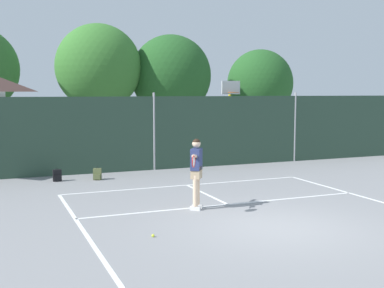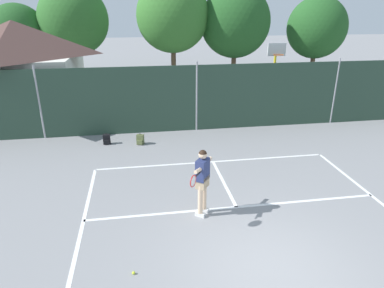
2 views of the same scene
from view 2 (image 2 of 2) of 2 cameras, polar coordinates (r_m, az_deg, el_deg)
ground_plane at (r=7.86m, az=12.68°, el=-19.79°), size 120.00×120.00×0.00m
court_markings at (r=8.31m, az=11.02°, el=-16.93°), size 8.30×11.10×0.01m
chainlink_fence at (r=15.06m, az=0.77°, el=7.60°), size 26.09×0.09×3.03m
basketball_hoop at (r=17.67m, az=13.60°, el=12.02°), size 0.90×0.67×3.55m
clubhouse_building at (r=18.43m, az=-26.72°, el=10.95°), size 5.56×5.50×4.61m
treeline_backdrop at (r=26.29m, az=-1.80°, el=19.53°), size 26.17×4.67×7.14m
tennis_player at (r=8.80m, az=1.74°, el=-5.52°), size 0.80×1.26×1.85m
tennis_ball at (r=7.68m, az=-9.70°, el=-20.38°), size 0.07×0.07×0.07m
backpack_black at (r=14.20m, az=-14.00°, el=0.74°), size 0.28×0.24×0.46m
backpack_olive at (r=13.91m, az=-8.60°, el=0.71°), size 0.32×0.31×0.46m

